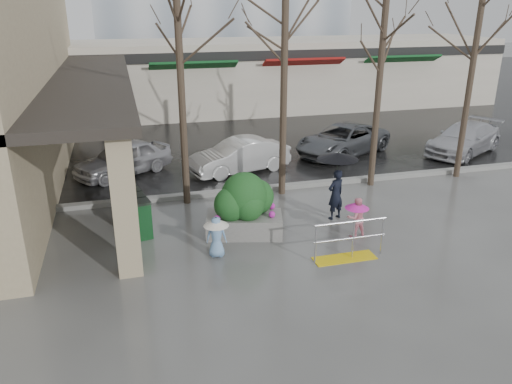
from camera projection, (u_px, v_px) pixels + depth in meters
name	position (u px, v px, depth m)	size (l,w,h in m)	color
ground	(281.00, 244.00, 13.29)	(120.00, 120.00, 0.00)	#51514F
street_asphalt	(179.00, 100.00, 33.14)	(120.00, 36.00, 0.01)	black
curb	(244.00, 190.00, 16.88)	(120.00, 0.30, 0.15)	gray
canopy_slab	(89.00, 74.00, 18.05)	(2.80, 18.00, 0.25)	#2D2823
pillar_front	(125.00, 204.00, 11.27)	(0.55, 0.55, 3.50)	tan
pillar_back	(120.00, 136.00, 17.13)	(0.55, 0.55, 3.50)	tan
storefront_row	(220.00, 76.00, 29.28)	(34.00, 6.74, 4.00)	beige
handrail	(348.00, 245.00, 12.41)	(1.90, 0.50, 1.03)	yellow
tree_west	(179.00, 38.00, 14.25)	(3.20, 3.20, 6.80)	#382B21
tree_midwest	(285.00, 31.00, 14.98)	(3.20, 3.20, 7.00)	#382B21
tree_mideast	(383.00, 42.00, 15.92)	(3.20, 3.20, 6.50)	#382B21
tree_east	(479.00, 23.00, 16.60)	(3.20, 3.20, 7.20)	#382B21
woman	(337.00, 177.00, 14.41)	(1.19, 1.19, 2.07)	black
child_pink	(356.00, 215.00, 13.50)	(0.66, 0.66, 1.13)	pink
child_blue	(216.00, 233.00, 12.43)	(0.64, 0.64, 1.07)	#76A3D3
planter	(244.00, 205.00, 13.56)	(2.25, 1.51, 1.80)	slate
news_boxes	(136.00, 210.00, 14.08)	(0.81, 1.99, 1.08)	#0C3816
car_a	(123.00, 158.00, 18.45)	(1.49, 3.70, 1.26)	#B2B1B6
car_b	(239.00, 156.00, 18.75)	(1.33, 3.82, 1.26)	white
car_c	(343.00, 140.00, 21.00)	(2.09, 4.53, 1.26)	#595C61
car_d	(464.00, 139.00, 21.16)	(1.77, 4.34, 1.26)	silver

